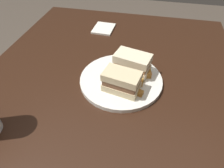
% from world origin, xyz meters
% --- Properties ---
extents(dining_table, '(1.27, 0.89, 0.78)m').
position_xyz_m(dining_table, '(0.00, 0.00, 0.39)').
color(dining_table, black).
rests_on(dining_table, ground).
extents(plate, '(0.27, 0.27, 0.01)m').
position_xyz_m(plate, '(-0.10, 0.04, 0.79)').
color(plate, silver).
rests_on(plate, dining_table).
extents(sandwich_half_left, '(0.09, 0.12, 0.07)m').
position_xyz_m(sandwich_half_left, '(-0.05, 0.05, 0.83)').
color(sandwich_half_left, beige).
rests_on(sandwich_half_left, plate).
extents(sandwich_half_right, '(0.09, 0.13, 0.07)m').
position_xyz_m(sandwich_half_right, '(-0.14, 0.07, 0.83)').
color(sandwich_half_right, beige).
rests_on(sandwich_half_right, plate).
extents(potato_wedge_front, '(0.03, 0.04, 0.01)m').
position_xyz_m(potato_wedge_front, '(-0.04, 0.10, 0.80)').
color(potato_wedge_front, '#AD702D').
rests_on(potato_wedge_front, plate).
extents(potato_wedge_middle, '(0.05, 0.04, 0.02)m').
position_xyz_m(potato_wedge_middle, '(-0.10, 0.09, 0.80)').
color(potato_wedge_middle, gold).
rests_on(potato_wedge_middle, plate).
extents(potato_wedge_back, '(0.05, 0.03, 0.02)m').
position_xyz_m(potato_wedge_back, '(-0.14, 0.12, 0.80)').
color(potato_wedge_back, '#AD702D').
rests_on(potato_wedge_back, plate).
extents(potato_wedge_left_edge, '(0.03, 0.06, 0.02)m').
position_xyz_m(potato_wedge_left_edge, '(-0.11, 0.08, 0.80)').
color(potato_wedge_left_edge, '#B77F33').
rests_on(potato_wedge_left_edge, plate).
extents(potato_wedge_right_edge, '(0.04, 0.03, 0.02)m').
position_xyz_m(potato_wedge_right_edge, '(-0.09, 0.10, 0.80)').
color(potato_wedge_right_edge, '#AD702D').
rests_on(potato_wedge_right_edge, plate).
extents(napkin, '(0.11, 0.09, 0.01)m').
position_xyz_m(napkin, '(-0.44, -0.10, 0.78)').
color(napkin, silver).
rests_on(napkin, dining_table).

